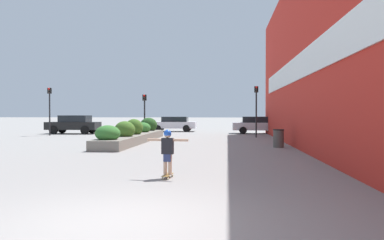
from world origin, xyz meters
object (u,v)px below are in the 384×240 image
at_px(skateboarder, 168,147).
at_px(traffic_light_left, 144,108).
at_px(car_center_right, 74,124).
at_px(traffic_light_right, 256,103).
at_px(car_center_left, 363,125).
at_px(traffic_light_far_left, 49,103).
at_px(car_rightmost, 174,124).
at_px(trash_bin, 278,138).
at_px(car_leftmost, 259,125).
at_px(skateboard, 168,176).

relative_size(skateboarder, traffic_light_left, 0.38).
bearing_deg(traffic_light_left, car_center_right, 155.75).
bearing_deg(skateboarder, traffic_light_right, 84.24).
relative_size(car_center_left, traffic_light_far_left, 1.06).
distance_m(car_center_left, car_rightmost, 16.62).
height_order(trash_bin, car_rightmost, car_rightmost).
height_order(car_center_left, traffic_light_right, traffic_light_right).
bearing_deg(car_center_right, car_leftmost, -83.60).
height_order(skateboarder, traffic_light_far_left, traffic_light_far_left).
relative_size(trash_bin, traffic_light_left, 0.29).
height_order(car_leftmost, traffic_light_right, traffic_light_right).
xyz_separation_m(skateboard, skateboarder, (0.00, 0.00, 0.76)).
distance_m(car_rightmost, traffic_light_left, 8.10).
distance_m(car_leftmost, traffic_light_left, 10.27).
relative_size(car_leftmost, traffic_light_left, 1.44).
relative_size(car_rightmost, traffic_light_left, 1.38).
height_order(skateboarder, car_rightmost, car_rightmost).
bearing_deg(trash_bin, traffic_light_left, 136.76).
xyz_separation_m(trash_bin, traffic_light_far_left, (-16.59, 8.83, 2.07)).
distance_m(car_leftmost, traffic_light_right, 5.58).
relative_size(skateboarder, car_leftmost, 0.27).
bearing_deg(traffic_light_far_left, car_rightmost, 39.95).
bearing_deg(car_leftmost, traffic_light_far_left, -75.35).
relative_size(skateboarder, trash_bin, 1.30).
height_order(car_leftmost, car_center_right, car_center_right).
xyz_separation_m(car_center_right, traffic_light_left, (6.86, -3.09, 1.35)).
xyz_separation_m(trash_bin, car_center_left, (8.14, 11.41, 0.36)).
relative_size(car_leftmost, car_center_right, 1.04).
bearing_deg(car_leftmost, trash_bin, -0.33).
bearing_deg(trash_bin, car_center_left, 54.49).
bearing_deg(car_leftmost, traffic_light_right, -6.53).
distance_m(traffic_light_left, traffic_light_right, 8.34).
bearing_deg(skateboard, traffic_light_far_left, 130.17).
xyz_separation_m(trash_bin, car_center_right, (-15.71, 11.42, 0.37)).
bearing_deg(car_center_left, traffic_light_left, -79.70).
distance_m(skateboarder, traffic_light_left, 18.49).
height_order(skateboard, car_rightmost, car_rightmost).
distance_m(car_rightmost, traffic_light_right, 11.16).
distance_m(skateboarder, car_center_left, 24.31).
height_order(skateboard, car_center_left, car_center_left).
bearing_deg(traffic_light_far_left, car_leftmost, 14.65).
relative_size(car_rightmost, traffic_light_far_left, 1.17).
height_order(trash_bin, traffic_light_far_left, traffic_light_far_left).
height_order(skateboard, car_leftmost, car_leftmost).
bearing_deg(car_rightmost, skateboard, -172.16).
relative_size(skateboard, traffic_light_right, 0.18).
height_order(car_rightmost, traffic_light_left, traffic_light_left).
bearing_deg(car_rightmost, traffic_light_right, -138.96).
bearing_deg(car_center_right, traffic_light_far_left, 161.27).
distance_m(skateboarder, car_leftmost, 23.11).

